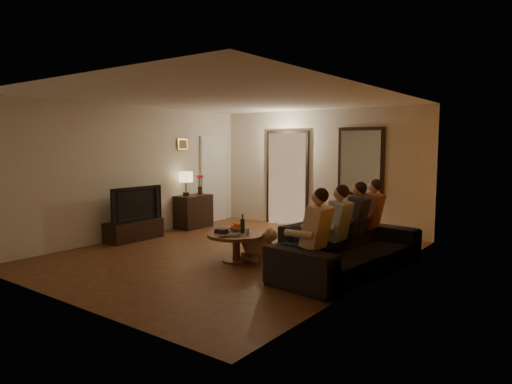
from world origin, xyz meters
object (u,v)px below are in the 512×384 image
Objects in this scene: dresser at (194,211)px; laptop at (230,236)px; person_a at (312,242)px; coffee_table at (236,248)px; person_b at (334,234)px; wine_bottle at (243,223)px; tv at (133,204)px; tv_stand at (134,230)px; sofa at (349,247)px; table_lamp at (186,184)px; dog at (258,244)px; person_c at (352,228)px; bowl at (236,228)px; person_d at (368,222)px.

laptop is at bearing -36.33° from dresser.
person_a is 1.70m from coffee_table.
person_b reaches higher than wine_bottle.
coffee_table is (2.64, -0.09, -0.49)m from tv.
tv is at bearing -90.00° from tv_stand.
sofa is 2.18× the size of person_b.
tv is at bearing 173.30° from person_a.
table_lamp is 0.45× the size of person_b.
tv is 2.94m from dog.
dresser is 4.35m from person_c.
person_a is (4.24, -0.50, 0.41)m from tv_stand.
dog is 0.50m from bowl.
tv_stand is 2.91m from dog.
dresser is at bearing 140.41° from dog.
dresser is 1.65m from tv_stand.
laptop is (-1.50, -0.47, -0.14)m from person_b.
coffee_table is at bearing -91.91° from tv.
sofa is 4.67× the size of dog.
wine_bottle is 0.41m from laptop.
wine_bottle is at bearing -167.82° from dog.
sofa reaches higher than wine_bottle.
tv is (0.00, -1.64, 0.35)m from dresser.
laptop is at bearing -162.64° from person_b.
coffee_table is (-1.70, -0.49, -0.16)m from sofa.
person_d is 2.15m from coffee_table.
dresser is at bearing 175.40° from person_d.
person_c is at bearing 25.16° from sofa.
dresser reaches higher than coffee_table.
tv_stand is 0.94× the size of person_d.
dresser is 0.68× the size of person_c.
sofa is 0.93m from person_a.
laptop is (-1.50, 0.13, -0.14)m from person_a.
bowl is 0.57m from laptop.
sofa is (4.34, 0.40, 0.19)m from tv_stand.
dog is at bearing -24.25° from table_lamp.
laptop is (-1.60, -0.77, 0.08)m from sofa.
sofa is 2.18× the size of person_a.
bowl is (-1.78, 0.03, -0.12)m from person_b.
person_c is 1.83m from coffee_table.
wine_bottle is (0.23, -0.12, 0.12)m from bowl.
person_c is 3.87× the size of wine_bottle.
person_d is (-0.10, 0.90, 0.22)m from sofa.
dog is at bearing -87.79° from tv.
person_b reaches higher than dresser.
table_lamp is 2.08× the size of bowl.
tv_stand is at bearing 102.02° from sofa.
coffee_table is (2.64, -0.09, 0.04)m from tv_stand.
person_d reaches higher than bowl.
person_d is at bearing 90.00° from person_c.
sofa is 0.38m from person_c.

